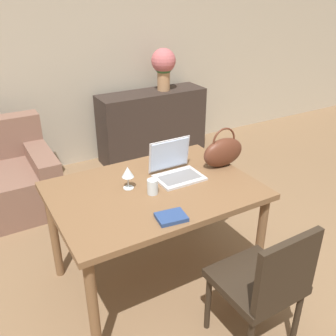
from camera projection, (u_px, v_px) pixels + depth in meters
ground_plane at (210, 326)px, 2.40m from camera, size 14.00×14.00×0.00m
wall_back at (61, 48)px, 4.01m from camera, size 10.00×0.06×2.70m
dining_table at (154, 200)px, 2.48m from camera, size 1.32×0.94×0.78m
chair at (265, 282)px, 2.07m from camera, size 0.45×0.45×0.86m
sideboard at (152, 125)px, 4.59m from camera, size 1.31×0.40×0.83m
laptop at (175, 167)px, 2.58m from camera, size 0.32×0.27×0.25m
drinking_glass at (153, 187)px, 2.36m from camera, size 0.07×0.07×0.10m
wine_glass at (128, 173)px, 2.39m from camera, size 0.08×0.08×0.15m
handbag at (223, 152)px, 2.69m from camera, size 0.33×0.12×0.29m
flower_vase at (164, 65)px, 4.33m from camera, size 0.28×0.28×0.49m
book at (171, 217)px, 2.12m from camera, size 0.18×0.15×0.02m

